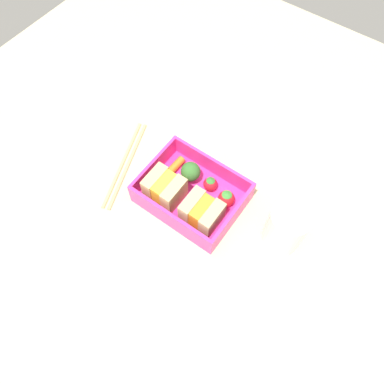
% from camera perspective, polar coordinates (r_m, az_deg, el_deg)
% --- Properties ---
extents(ground_plane, '(1.20, 1.20, 0.02)m').
position_cam_1_polar(ground_plane, '(0.70, -0.00, -1.44)').
color(ground_plane, '#D1BE8D').
extents(bento_tray, '(0.18, 0.14, 0.01)m').
position_cam_1_polar(bento_tray, '(0.68, -0.00, -0.84)').
color(bento_tray, '#EB3291').
rests_on(bento_tray, ground_plane).
extents(bento_rim, '(0.18, 0.14, 0.04)m').
position_cam_1_polar(bento_rim, '(0.66, -0.00, 0.19)').
color(bento_rim, '#EB3291').
rests_on(bento_rim, bento_tray).
extents(sandwich_left, '(0.06, 0.05, 0.05)m').
position_cam_1_polar(sandwich_left, '(0.63, 1.51, -3.13)').
color(sandwich_left, tan).
rests_on(sandwich_left, bento_tray).
extents(sandwich_center_left, '(0.06, 0.05, 0.05)m').
position_cam_1_polar(sandwich_center_left, '(0.66, -4.18, 0.56)').
color(sandwich_center_left, tan).
rests_on(sandwich_center_left, bento_tray).
extents(strawberry_far_left, '(0.03, 0.03, 0.04)m').
position_cam_1_polar(strawberry_far_left, '(0.66, 5.25, -0.97)').
color(strawberry_far_left, red).
rests_on(strawberry_far_left, bento_tray).
extents(strawberry_left, '(0.03, 0.03, 0.03)m').
position_cam_1_polar(strawberry_left, '(0.67, 2.81, 1.25)').
color(strawberry_left, red).
rests_on(strawberry_left, bento_tray).
extents(broccoli_floret, '(0.04, 0.04, 0.04)m').
position_cam_1_polar(broccoli_floret, '(0.67, -0.22, 3.10)').
color(broccoli_floret, '#98C966').
rests_on(broccoli_floret, bento_tray).
extents(carrot_stick_far_left, '(0.02, 0.05, 0.01)m').
position_cam_1_polar(carrot_stick_far_left, '(0.70, -2.77, 3.75)').
color(carrot_stick_far_left, orange).
rests_on(carrot_stick_far_left, bento_tray).
extents(chopstick_pair, '(0.09, 0.19, 0.01)m').
position_cam_1_polar(chopstick_pair, '(0.73, -10.17, 4.30)').
color(chopstick_pair, tan).
rests_on(chopstick_pair, ground_plane).
extents(drinking_glass, '(0.07, 0.07, 0.10)m').
position_cam_1_polar(drinking_glass, '(0.63, 14.07, -5.37)').
color(drinking_glass, silver).
rests_on(drinking_glass, ground_plane).
extents(folded_napkin, '(0.11, 0.10, 0.00)m').
position_cam_1_polar(folded_napkin, '(0.77, 9.85, 7.96)').
color(folded_napkin, white).
rests_on(folded_napkin, ground_plane).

